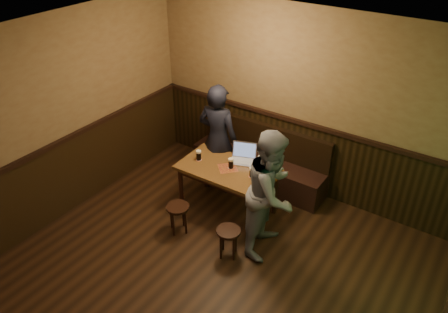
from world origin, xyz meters
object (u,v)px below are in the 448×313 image
pub_table (228,174)px  stool_left (178,211)px  person_suit (218,139)px  bench (259,164)px  pint_right (252,172)px  pint_mid (231,163)px  laptop (244,156)px  pint_left (199,155)px  stool_right (228,235)px  person_grey (272,193)px

pub_table → stool_left: pub_table is taller
person_suit → pub_table: bearing=132.0°
bench → pint_right: bearing=-66.7°
pint_right → person_suit: size_ratio=0.08×
pint_mid → person_suit: size_ratio=0.09×
stool_left → laptop: size_ratio=1.00×
pint_left → pint_right: size_ratio=1.06×
bench → pub_table: 0.96m
pint_mid → person_suit: (-0.47, 0.36, 0.06)m
pint_right → laptop: bearing=137.0°
stool_left → person_suit: size_ratio=0.24×
pub_table → pint_left: 0.50m
pint_mid → laptop: size_ratio=0.36×
stool_left → stool_right: stool_left is taller
stool_right → person_suit: 1.60m
bench → pint_mid: bench is taller
pint_mid → person_grey: (0.82, -0.33, 0.05)m
pub_table → laptop: 0.35m
pint_left → laptop: size_ratio=0.36×
stool_right → pint_right: pint_right is taller
bench → laptop: laptop is taller
stool_right → bench: bearing=107.5°
pint_left → pint_mid: (0.50, 0.08, 0.00)m
pub_table → pint_mid: size_ratio=9.02×
stool_right → pint_left: bearing=144.3°
bench → laptop: bearing=-83.5°
stool_left → pub_table: bearing=68.5°
pub_table → stool_right: pub_table is taller
pub_table → pint_mid: 0.18m
stool_right → pub_table: bearing=124.5°
person_grey → bench: bearing=28.8°
stool_left → laptop: bearing=70.9°
pint_left → laptop: laptop is taller
pint_left → person_grey: bearing=-10.8°
pub_table → stool_left: size_ratio=3.27×
pint_right → laptop: 0.43m
pint_right → person_grey: person_grey is taller
person_suit → stool_left: bearing=90.5°
bench → pub_table: (0.00, -0.90, 0.32)m
stool_right → laptop: size_ratio=0.98×
pint_left → stool_left: bearing=-76.9°
stool_left → bench: bearing=79.8°
stool_left → stool_right: bearing=-0.4°
pint_mid → laptop: 0.28m
stool_right → pint_mid: pint_mid is taller
stool_left → person_suit: (-0.14, 1.15, 0.53)m
pint_right → stool_left: bearing=-131.8°
pint_right → person_grey: 0.57m
pub_table → person_suit: person_suit is taller
pint_mid → pub_table: bearing=-141.2°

